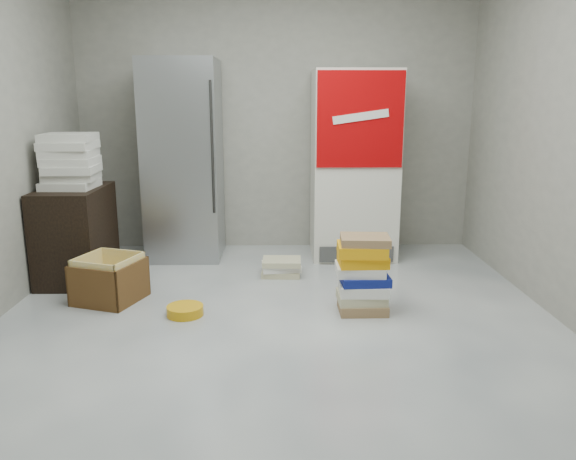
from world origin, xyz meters
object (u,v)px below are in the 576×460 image
at_px(cardboard_box, 109,282).
at_px(coke_cooler, 354,165).
at_px(steel_fridge, 184,160).
at_px(wood_shelf, 76,234).
at_px(phonebook_stack_main, 363,274).

bearing_deg(cardboard_box, coke_cooler, 51.30).
distance_m(steel_fridge, cardboard_box, 1.57).
xyz_separation_m(steel_fridge, cardboard_box, (-0.40, -1.28, -0.80)).
relative_size(steel_fridge, coke_cooler, 1.06).
relative_size(wood_shelf, cardboard_box, 1.41).
height_order(steel_fridge, wood_shelf, steel_fridge).
bearing_deg(wood_shelf, phonebook_stack_main, -19.09).
distance_m(coke_cooler, wood_shelf, 2.63).
bearing_deg(wood_shelf, steel_fridge, 41.31).
xyz_separation_m(steel_fridge, wood_shelf, (-0.83, -0.73, -0.55)).
relative_size(coke_cooler, phonebook_stack_main, 3.14).
xyz_separation_m(phonebook_stack_main, cardboard_box, (-1.93, 0.26, -0.14)).
height_order(steel_fridge, phonebook_stack_main, steel_fridge).
bearing_deg(cardboard_box, wood_shelf, 147.15).
bearing_deg(coke_cooler, cardboard_box, -148.10).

